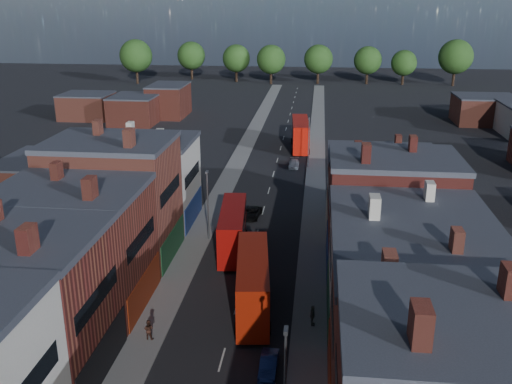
% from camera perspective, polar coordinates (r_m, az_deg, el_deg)
% --- Properties ---
extents(pavement_west, '(3.00, 200.00, 0.12)m').
position_cam_1_polar(pavement_west, '(83.28, -3.04, 0.78)').
color(pavement_west, gray).
rests_on(pavement_west, ground).
extents(pavement_east, '(3.00, 200.00, 0.12)m').
position_cam_1_polar(pavement_east, '(82.24, 5.94, 0.47)').
color(pavement_east, gray).
rests_on(pavement_east, ground).
extents(terrace_east, '(12.00, 80.00, 12.09)m').
position_cam_1_polar(terrace_east, '(35.18, 18.05, -16.57)').
color(terrace_east, maroon).
rests_on(terrace_east, ground).
extents(lamp_post_1, '(0.25, 0.70, 8.12)m').
position_cam_1_polar(lamp_post_1, '(35.22, 2.92, -18.19)').
color(lamp_post_1, slate).
rests_on(lamp_post_1, ground).
extents(lamp_post_2, '(0.25, 0.70, 8.12)m').
position_cam_1_polar(lamp_post_2, '(62.94, -4.86, -0.87)').
color(lamp_post_2, slate).
rests_on(lamp_post_2, ground).
extents(lamp_post_3, '(0.25, 0.70, 8.12)m').
position_cam_1_polar(lamp_post_3, '(90.60, 5.29, 5.27)').
color(lamp_post_3, slate).
rests_on(lamp_post_3, ground).
extents(bus_0, '(3.51, 11.17, 4.75)m').
position_cam_1_polar(bus_0, '(60.78, -2.35, -3.72)').
color(bus_0, '#A30D09').
rests_on(bus_0, ground).
extents(bus_1, '(3.94, 11.80, 5.00)m').
position_cam_1_polar(bus_1, '(49.56, -0.32, -9.05)').
color(bus_1, '#A21B09').
rests_on(bus_1, ground).
extents(bus_2, '(3.67, 12.32, 5.25)m').
position_cam_1_polar(bus_2, '(102.46, 4.45, 5.82)').
color(bus_2, '#BB1308').
rests_on(bus_2, ground).
extents(car_1, '(1.30, 3.59, 1.18)m').
position_cam_1_polar(car_1, '(43.34, 1.28, -16.88)').
color(car_1, navy).
rests_on(car_1, ground).
extents(car_2, '(2.44, 4.46, 1.19)m').
position_cam_1_polar(car_2, '(70.63, -0.43, -2.12)').
color(car_2, black).
rests_on(car_2, ground).
extents(car_3, '(1.64, 4.02, 1.17)m').
position_cam_1_polar(car_3, '(91.84, 3.82, 2.84)').
color(car_3, beige).
rests_on(car_3, ground).
extents(ped_1, '(0.87, 0.56, 1.67)m').
position_cam_1_polar(ped_1, '(47.27, -10.69, -13.36)').
color(ped_1, '#402319').
rests_on(ped_1, pavement_west).
extents(ped_3, '(0.49, 1.06, 1.81)m').
position_cam_1_polar(ped_3, '(48.39, 5.67, -12.18)').
color(ped_3, '#5F5A52').
rests_on(ped_3, pavement_east).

